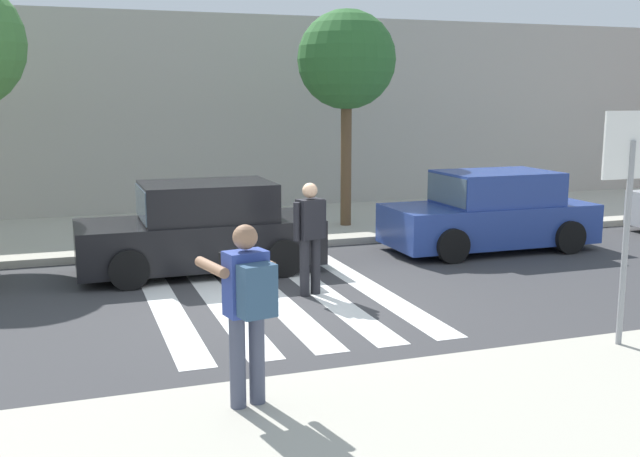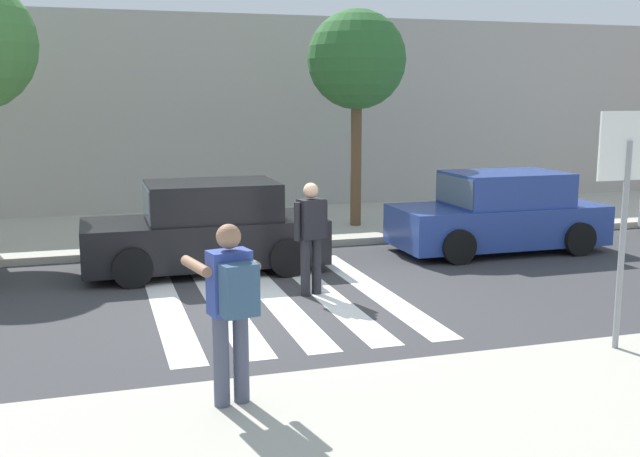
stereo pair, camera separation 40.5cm
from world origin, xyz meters
name	(u,v)px [view 2 (the right image)]	position (x,y,z in m)	size (l,w,h in m)	color
ground_plane	(277,301)	(0.00, 0.00, 0.00)	(120.00, 120.00, 0.00)	#38383A
sidewalk_far	(213,229)	(0.00, 6.00, 0.07)	(60.00, 4.80, 0.14)	#B2AD9E
building_facade_far	(186,114)	(0.00, 10.40, 2.51)	(56.00, 4.00, 5.01)	#ADA89E
crosswalk_stripe_0	(167,306)	(-1.60, 0.20, 0.00)	(0.44, 5.20, 0.01)	silver
crosswalk_stripe_1	(222,302)	(-0.80, 0.20, 0.00)	(0.44, 5.20, 0.01)	silver
crosswalk_stripe_2	(274,297)	(0.00, 0.20, 0.00)	(0.44, 5.20, 0.01)	silver
crosswalk_stripe_3	(325,293)	(0.80, 0.20, 0.00)	(0.44, 5.20, 0.01)	silver
crosswalk_stripe_4	(373,289)	(1.60, 0.20, 0.00)	(0.44, 5.20, 0.01)	silver
stop_sign	(626,178)	(3.14, -3.54, 2.11)	(0.76, 0.08, 2.71)	gray
photographer_with_backpack	(231,299)	(-1.38, -3.85, 1.17)	(0.69, 0.92, 1.72)	#474C60
pedestrian_crossing	(311,232)	(0.58, 0.21, 0.97)	(0.56, 0.34, 1.72)	#232328
parked_car_black	(207,229)	(-0.69, 2.30, 0.73)	(4.10, 1.92, 1.55)	black
parked_car_blue	(499,214)	(5.03, 2.30, 0.73)	(4.10, 1.92, 1.55)	#284293
street_tree_center	(357,61)	(3.07, 5.13, 3.74)	(2.14, 2.14, 4.71)	brown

